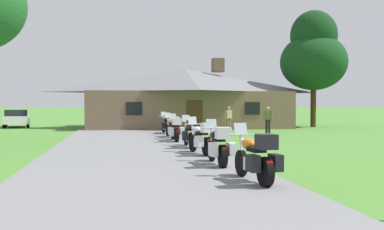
% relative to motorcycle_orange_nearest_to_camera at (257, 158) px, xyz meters
% --- Properties ---
extents(ground_plane, '(500.00, 500.00, 0.00)m').
position_rel_motorcycle_orange_nearest_to_camera_xyz_m(ground_plane, '(-2.40, 12.03, -0.61)').
color(ground_plane, '#4C8433').
extents(asphalt_driveway, '(6.40, 80.00, 0.06)m').
position_rel_motorcycle_orange_nearest_to_camera_xyz_m(asphalt_driveway, '(-2.40, 10.03, -0.58)').
color(asphalt_driveway, slate).
rests_on(asphalt_driveway, ground).
extents(motorcycle_orange_nearest_to_camera, '(0.81, 2.08, 1.30)m').
position_rel_motorcycle_orange_nearest_to_camera_xyz_m(motorcycle_orange_nearest_to_camera, '(0.00, 0.00, 0.00)').
color(motorcycle_orange_nearest_to_camera, black).
rests_on(motorcycle_orange_nearest_to_camera, asphalt_driveway).
extents(motorcycle_black_second_in_row, '(0.72, 2.08, 1.30)m').
position_rel_motorcycle_orange_nearest_to_camera_xyz_m(motorcycle_black_second_in_row, '(-0.16, 2.94, 0.00)').
color(motorcycle_black_second_in_row, black).
rests_on(motorcycle_black_second_in_row, asphalt_driveway).
extents(motorcycle_white_third_in_row, '(0.94, 2.07, 1.30)m').
position_rel_motorcycle_orange_nearest_to_camera_xyz_m(motorcycle_white_third_in_row, '(-0.10, 5.70, 0.00)').
color(motorcycle_white_third_in_row, black).
rests_on(motorcycle_white_third_in_row, asphalt_driveway).
extents(motorcycle_orange_fourth_in_row, '(0.72, 2.08, 1.30)m').
position_rel_motorcycle_orange_nearest_to_camera_xyz_m(motorcycle_orange_fourth_in_row, '(-0.09, 8.34, 0.00)').
color(motorcycle_orange_fourth_in_row, black).
rests_on(motorcycle_orange_fourth_in_row, asphalt_driveway).
extents(motorcycle_black_fifth_in_row, '(0.72, 2.08, 1.30)m').
position_rel_motorcycle_orange_nearest_to_camera_xyz_m(motorcycle_black_fifth_in_row, '(-0.26, 11.38, 0.00)').
color(motorcycle_black_fifth_in_row, black).
rests_on(motorcycle_black_fifth_in_row, asphalt_driveway).
extents(motorcycle_yellow_sixth_in_row, '(0.72, 2.08, 1.30)m').
position_rel_motorcycle_orange_nearest_to_camera_xyz_m(motorcycle_yellow_sixth_in_row, '(-0.10, 13.91, 0.01)').
color(motorcycle_yellow_sixth_in_row, black).
rests_on(motorcycle_yellow_sixth_in_row, asphalt_driveway).
extents(motorcycle_blue_farthest_in_row, '(0.82, 2.08, 1.30)m').
position_rel_motorcycle_orange_nearest_to_camera_xyz_m(motorcycle_blue_farthest_in_row, '(-0.02, 16.90, 0.00)').
color(motorcycle_blue_farthest_in_row, black).
rests_on(motorcycle_blue_farthest_in_row, asphalt_driveway).
extents(stone_lodge, '(16.05, 9.27, 5.54)m').
position_rel_motorcycle_orange_nearest_to_camera_xyz_m(stone_lodge, '(2.46, 25.56, 1.78)').
color(stone_lodge, brown).
rests_on(stone_lodge, ground).
extents(bystander_tan_shirt_near_lodge, '(0.52, 0.33, 1.69)m').
position_rel_motorcycle_orange_nearest_to_camera_xyz_m(bystander_tan_shirt_near_lodge, '(4.54, 19.71, 0.34)').
color(bystander_tan_shirt_near_lodge, '#75664C').
rests_on(bystander_tan_shirt_near_lodge, ground).
extents(bystander_olive_shirt_beside_signpost, '(0.46, 0.39, 1.67)m').
position_rel_motorcycle_orange_nearest_to_camera_xyz_m(bystander_olive_shirt_beside_signpost, '(6.42, 17.13, 0.32)').
color(bystander_olive_shirt_beside_signpost, black).
rests_on(bystander_olive_shirt_beside_signpost, ground).
extents(tree_right_of_lodge, '(5.32, 5.32, 9.34)m').
position_rel_motorcycle_orange_nearest_to_camera_xyz_m(tree_right_of_lodge, '(12.66, 23.86, 5.24)').
color(tree_right_of_lodge, '#422D19').
rests_on(tree_right_of_lodge, ground).
extents(parked_white_suv_far_left, '(2.64, 4.86, 1.40)m').
position_rel_motorcycle_orange_nearest_to_camera_xyz_m(parked_white_suv_far_left, '(-10.74, 27.34, 0.17)').
color(parked_white_suv_far_left, silver).
rests_on(parked_white_suv_far_left, ground).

